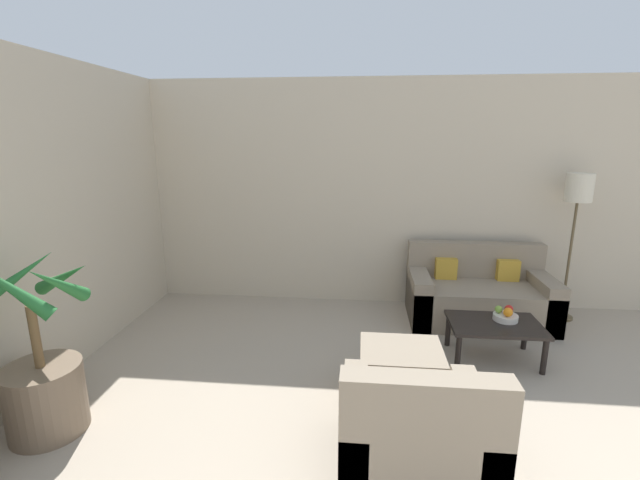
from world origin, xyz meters
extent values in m
cube|color=beige|center=(0.00, 6.10, 1.35)|extent=(8.33, 0.06, 2.70)
cylinder|color=brown|center=(-2.99, 3.37, 0.25)|extent=(0.51, 0.51, 0.50)
cylinder|color=brown|center=(-2.99, 3.37, 0.72)|extent=(0.06, 0.06, 0.45)
cone|color=#23662D|center=(-2.76, 3.37, 1.11)|extent=(0.10, 0.51, 0.40)
cone|color=#23662D|center=(-2.91, 3.60, 1.07)|extent=(0.55, 0.26, 0.33)
cone|color=#23662D|center=(-3.18, 3.51, 1.09)|extent=(0.39, 0.49, 0.36)
cone|color=#23662D|center=(-2.92, 3.18, 1.14)|extent=(0.48, 0.24, 0.46)
cube|color=gray|center=(0.52, 5.57, 0.21)|extent=(1.54, 0.81, 0.43)
cube|color=gray|center=(0.52, 5.89, 0.63)|extent=(1.54, 0.16, 0.41)
cube|color=gray|center=(-0.15, 5.57, 0.27)|extent=(0.20, 0.81, 0.55)
cube|color=gray|center=(1.19, 5.57, 0.27)|extent=(0.20, 0.81, 0.55)
cube|color=gold|center=(0.17, 5.77, 0.55)|extent=(0.24, 0.12, 0.24)
cube|color=gold|center=(0.86, 5.77, 0.55)|extent=(0.24, 0.12, 0.24)
cylinder|color=brown|center=(1.50, 5.76, 0.01)|extent=(0.24, 0.24, 0.03)
cylinder|color=brown|center=(1.50, 5.76, 0.69)|extent=(0.03, 0.03, 1.33)
cylinder|color=beige|center=(1.50, 5.76, 1.50)|extent=(0.27, 0.27, 0.30)
cylinder|color=black|center=(0.07, 4.48, 0.17)|extent=(0.05, 0.05, 0.33)
cylinder|color=black|center=(0.80, 4.48, 0.17)|extent=(0.05, 0.05, 0.33)
cylinder|color=black|center=(0.07, 4.94, 0.17)|extent=(0.05, 0.05, 0.33)
cylinder|color=black|center=(0.80, 4.94, 0.17)|extent=(0.05, 0.05, 0.33)
cube|color=black|center=(0.44, 4.71, 0.35)|extent=(0.82, 0.55, 0.03)
cylinder|color=beige|center=(0.55, 4.79, 0.39)|extent=(0.22, 0.22, 0.06)
sphere|color=red|center=(0.58, 4.83, 0.46)|extent=(0.08, 0.08, 0.08)
sphere|color=olive|center=(0.49, 4.82, 0.45)|extent=(0.07, 0.07, 0.07)
sphere|color=orange|center=(0.55, 4.74, 0.46)|extent=(0.08, 0.08, 0.08)
cube|color=gray|center=(-0.47, 3.23, 0.21)|extent=(0.88, 0.85, 0.42)
cube|color=gray|center=(-0.47, 2.88, 0.64)|extent=(0.88, 0.16, 0.45)
cube|color=gray|center=(-0.83, 3.23, 0.26)|extent=(0.16, 0.85, 0.52)
cube|color=gray|center=(-0.10, 3.23, 0.26)|extent=(0.16, 0.85, 0.52)
cube|color=gray|center=(-0.48, 4.03, 0.21)|extent=(0.64, 0.54, 0.42)
camera|label=1|loc=(-0.82, 0.93, 2.04)|focal=24.00mm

